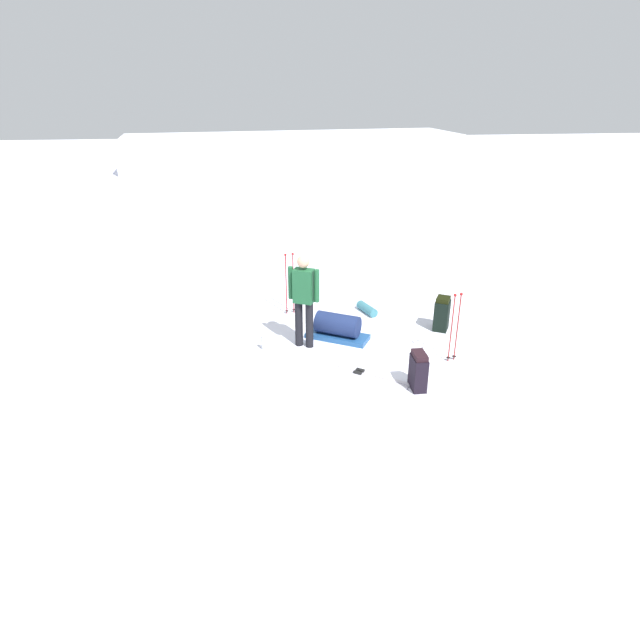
# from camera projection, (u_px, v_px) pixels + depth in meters

# --- Properties ---
(ground_plane) EXTENTS (80.00, 80.00, 0.00)m
(ground_plane) POSITION_uv_depth(u_px,v_px,m) (320.00, 357.00, 9.28)
(ground_plane) COLOR white
(distant_snow_ridge) EXTENTS (19.10, 6.91, 1.65)m
(distant_snow_ridge) POSITION_uv_depth(u_px,v_px,m) (294.00, 149.00, 30.41)
(distant_snow_ridge) COLOR white
(distant_snow_ridge) RESTS_ON ground_plane
(skier_standing) EXTENTS (0.52, 0.35, 1.70)m
(skier_standing) POSITION_uv_depth(u_px,v_px,m) (304.00, 297.00, 9.28)
(skier_standing) COLOR black
(skier_standing) RESTS_ON ground_plane
(ski_pair_near) EXTENTS (1.50, 1.18, 0.05)m
(ski_pair_near) POSITION_uv_depth(u_px,v_px,m) (359.00, 372.00, 8.75)
(ski_pair_near) COLOR silver
(ski_pair_near) RESTS_ON ground_plane
(backpack_large_dark) EXTENTS (0.21, 0.36, 0.62)m
(backpack_large_dark) POSITION_uv_depth(u_px,v_px,m) (418.00, 371.00, 8.21)
(backpack_large_dark) COLOR black
(backpack_large_dark) RESTS_ON ground_plane
(backpack_bright) EXTENTS (0.38, 0.41, 0.67)m
(backpack_bright) POSITION_uv_depth(u_px,v_px,m) (442.00, 314.00, 10.17)
(backpack_bright) COLOR black
(backpack_bright) RESTS_ON ground_plane
(ski_poles_planted_near) EXTENTS (0.19, 0.10, 1.23)m
(ski_poles_planted_near) POSITION_uv_depth(u_px,v_px,m) (455.00, 324.00, 8.89)
(ski_poles_planted_near) COLOR maroon
(ski_poles_planted_near) RESTS_ON ground_plane
(ski_poles_planted_far) EXTENTS (0.22, 0.11, 1.28)m
(ski_poles_planted_far) POSITION_uv_depth(u_px,v_px,m) (290.00, 280.00, 10.74)
(ski_poles_planted_far) COLOR maroon
(ski_poles_planted_far) RESTS_ON ground_plane
(gear_sled) EXTENTS (1.22, 0.96, 0.49)m
(gear_sled) POSITION_uv_depth(u_px,v_px,m) (338.00, 327.00, 9.85)
(gear_sled) COLOR navy
(gear_sled) RESTS_ON ground_plane
(sleeping_mat_rolled) EXTENTS (0.36, 0.58, 0.18)m
(sleeping_mat_rolled) POSITION_uv_depth(u_px,v_px,m) (367.00, 309.00, 11.00)
(sleeping_mat_rolled) COLOR teal
(sleeping_mat_rolled) RESTS_ON ground_plane
(thermos_bottle) EXTENTS (0.07, 0.07, 0.26)m
(thermos_bottle) POSITION_uv_depth(u_px,v_px,m) (263.00, 343.00, 9.49)
(thermos_bottle) COLOR #AAB0BF
(thermos_bottle) RESTS_ON ground_plane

